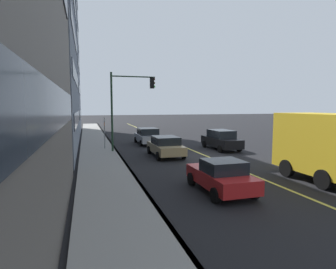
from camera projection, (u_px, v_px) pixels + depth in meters
ground at (203, 155)px, 21.24m from camera, size 200.00×200.00×0.00m
sidewalk_slab at (101, 159)px, 19.07m from camera, size 80.00×2.91×0.15m
curb_edge at (121, 158)px, 19.46m from camera, size 80.00×0.16×0.15m
lane_stripe_center at (203, 155)px, 21.24m from camera, size 80.00×0.16×0.01m
building_glass_right at (40, 51)px, 36.17m from camera, size 15.08×9.50×21.69m
car_tan at (166, 146)px, 20.59m from camera, size 4.28×2.06×1.48m
car_black at (221, 140)px, 23.84m from camera, size 4.64×1.93×1.68m
car_red at (221, 176)px, 11.97m from camera, size 3.81×1.91×1.43m
car_silver at (148, 136)px, 27.21m from camera, size 4.36×2.10×1.58m
traffic_light_mast at (128, 99)px, 22.10m from camera, size 0.28×3.61×6.35m
street_sign_post at (104, 131)px, 23.34m from camera, size 0.60×0.08×2.77m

